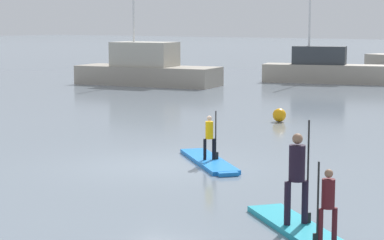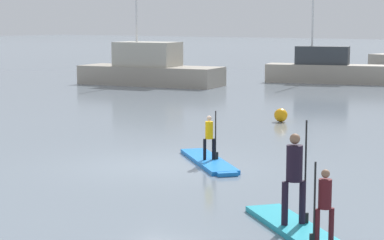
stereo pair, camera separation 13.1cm
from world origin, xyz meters
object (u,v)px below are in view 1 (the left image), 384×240
at_px(paddler_adult, 297,172).
at_px(paddler_child_front, 327,202).
at_px(paddleboard_far, 304,232).
at_px(mooring_buoy_near, 279,115).
at_px(fishing_boat_white_large, 147,69).
at_px(paddler_child_solo, 210,135).
at_px(trawler_grey_distant, 324,69).
at_px(paddleboard_near, 209,161).

xyz_separation_m(paddler_adult, paddler_child_front, (0.87, -0.73, -0.23)).
height_order(paddleboard_far, paddler_child_front, paddler_child_front).
relative_size(paddler_adult, mooring_buoy_near, 3.76).
bearing_deg(fishing_boat_white_large, mooring_buoy_near, -35.70).
height_order(paddler_child_solo, trawler_grey_distant, trawler_grey_distant).
relative_size(paddleboard_far, paddler_child_front, 2.30).
distance_m(paddler_child_solo, paddler_child_front, 7.10).
height_order(paddler_adult, trawler_grey_distant, trawler_grey_distant).
distance_m(paddleboard_near, paddler_adult, 6.05).
bearing_deg(paddleboard_far, paddler_adult, 139.40).
bearing_deg(mooring_buoy_near, paddler_adult, -61.97).
xyz_separation_m(paddler_adult, trawler_grey_distant, (-11.54, 27.86, -0.23)).
xyz_separation_m(paddler_child_front, fishing_boat_white_large, (-20.05, 21.83, 0.12)).
bearing_deg(mooring_buoy_near, paddler_child_solo, -75.71).
xyz_separation_m(paddler_child_solo, trawler_grey_distant, (-7.21, 23.76, 0.05)).
xyz_separation_m(paddler_child_solo, paddler_child_front, (5.20, -4.83, 0.05)).
bearing_deg(mooring_buoy_near, paddler_child_front, -60.30).
bearing_deg(mooring_buoy_near, fishing_boat_white_large, 144.30).
relative_size(paddler_child_front, fishing_boat_white_large, 0.16).
relative_size(paddler_child_solo, paddler_adult, 0.68).
relative_size(paddler_child_front, mooring_buoy_near, 2.76).
height_order(paddleboard_near, mooring_buoy_near, mooring_buoy_near).
height_order(paddler_child_front, trawler_grey_distant, trawler_grey_distant).
distance_m(paddleboard_near, mooring_buoy_near, 8.01).
bearing_deg(trawler_grey_distant, paddler_child_front, -66.53).
bearing_deg(fishing_boat_white_large, trawler_grey_distant, 41.52).
bearing_deg(paddleboard_far, trawler_grey_distant, 112.78).
height_order(paddleboard_near, paddleboard_far, same).
xyz_separation_m(paddleboard_far, paddler_child_front, (0.63, -0.53, 0.72)).
height_order(paddler_child_solo, mooring_buoy_near, paddler_child_solo).
height_order(paddler_child_front, mooring_buoy_near, paddler_child_front).
bearing_deg(mooring_buoy_near, paddleboard_far, -61.48).
distance_m(paddler_child_solo, paddler_adult, 5.97).
distance_m(paddler_child_front, fishing_boat_white_large, 29.64).
bearing_deg(paddleboard_near, trawler_grey_distant, 106.85).
xyz_separation_m(paddleboard_far, trawler_grey_distant, (-11.79, 28.07, 0.72)).
xyz_separation_m(paddleboard_near, mooring_buoy_near, (-1.96, 7.76, 0.19)).
height_order(trawler_grey_distant, mooring_buoy_near, trawler_grey_distant).
distance_m(trawler_grey_distant, mooring_buoy_near, 16.85).
bearing_deg(paddleboard_near, mooring_buoy_near, 104.20).
distance_m(paddleboard_near, paddler_child_solo, 0.67).
xyz_separation_m(paddler_adult, mooring_buoy_near, (-6.31, 11.85, -0.76)).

